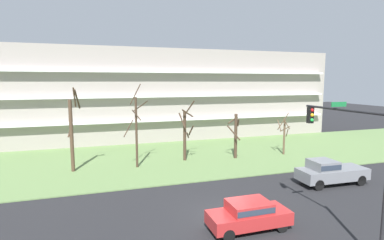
{
  "coord_description": "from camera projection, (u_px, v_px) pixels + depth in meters",
  "views": [
    {
      "loc": [
        -7.07,
        -15.67,
        7.88
      ],
      "look_at": [
        -0.14,
        6.0,
        4.97
      ],
      "focal_mm": 28.27,
      "sensor_mm": 36.0,
      "label": 1
    }
  ],
  "objects": [
    {
      "name": "sedan_red_center_left",
      "position": [
        249.0,
        214.0,
        16.09
      ],
      "size": [
        4.4,
        1.8,
        1.57
      ],
      "rotation": [
        0.0,
        0.0,
        0.0
      ],
      "color": "#B22828",
      "rests_on": "ground"
    },
    {
      "name": "pickup_gray_near_left",
      "position": [
        330.0,
        171.0,
        23.16
      ],
      "size": [
        5.47,
        2.19,
        1.95
      ],
      "rotation": [
        0.0,
        0.0,
        3.11
      ],
      "color": "slate",
      "rests_on": "ground"
    },
    {
      "name": "tree_left",
      "position": [
        136.0,
        129.0,
        27.31
      ],
      "size": [
        2.31,
        1.61,
        7.68
      ],
      "color": "#423023",
      "rests_on": "ground"
    },
    {
      "name": "ground",
      "position": [
        225.0,
        215.0,
        17.94
      ],
      "size": [
        160.0,
        160.0,
        0.0
      ],
      "primitive_type": "plane",
      "color": "#232326"
    },
    {
      "name": "grass_lawn_strip",
      "position": [
        170.0,
        158.0,
        31.16
      ],
      "size": [
        80.0,
        16.0,
        0.08
      ],
      "primitive_type": "cube",
      "color": "#66844C",
      "rests_on": "ground"
    },
    {
      "name": "tree_far_right",
      "position": [
        284.0,
        134.0,
        32.35
      ],
      "size": [
        1.53,
        1.23,
        4.5
      ],
      "color": "brown",
      "rests_on": "ground"
    },
    {
      "name": "tree_center",
      "position": [
        186.0,
        132.0,
        29.79
      ],
      "size": [
        1.63,
        1.79,
        6.01
      ],
      "color": "#423023",
      "rests_on": "ground"
    },
    {
      "name": "tree_right",
      "position": [
        235.0,
        135.0,
        30.69
      ],
      "size": [
        1.57,
        1.75,
        4.61
      ],
      "color": "#423023",
      "rests_on": "ground"
    },
    {
      "name": "apartment_building",
      "position": [
        146.0,
        94.0,
        44.24
      ],
      "size": [
        51.94,
        14.25,
        12.07
      ],
      "color": "#9E938C",
      "rests_on": "ground"
    },
    {
      "name": "tree_far_left",
      "position": [
        72.0,
        132.0,
        25.99
      ],
      "size": [
        1.18,
        1.35,
        7.4
      ],
      "color": "#4C3828",
      "rests_on": "ground"
    },
    {
      "name": "traffic_signal_mast",
      "position": [
        355.0,
        150.0,
        14.01
      ],
      "size": [
        0.9,
        5.27,
        6.91
      ],
      "color": "black",
      "rests_on": "ground"
    }
  ]
}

